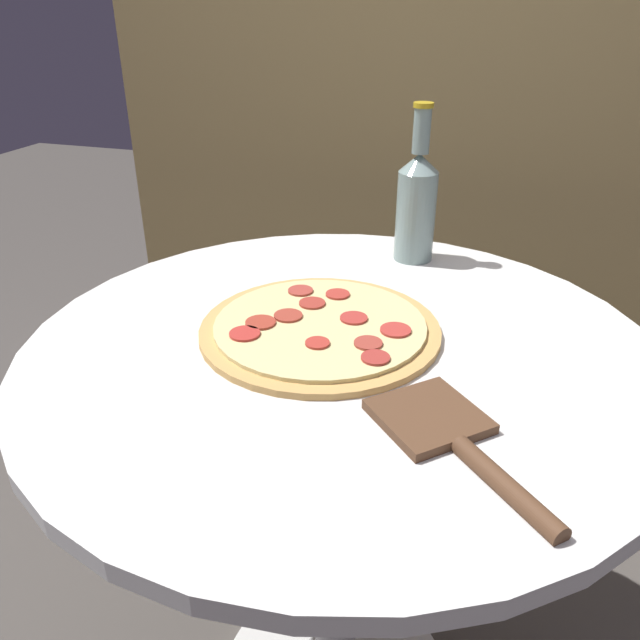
# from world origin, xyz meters

# --- Properties ---
(table) EXTENTS (0.88, 0.88, 0.76)m
(table) POSITION_xyz_m (0.00, 0.00, 0.59)
(table) COLOR silver
(table) RESTS_ON ground_plane
(fence_panel) EXTENTS (1.78, 0.04, 1.75)m
(fence_panel) POSITION_xyz_m (0.00, 0.89, 0.88)
(fence_panel) COLOR tan
(fence_panel) RESTS_ON ground_plane
(pizza) EXTENTS (0.34, 0.34, 0.02)m
(pizza) POSITION_xyz_m (-0.03, 0.01, 0.77)
(pizza) COLOR tan
(pizza) RESTS_ON table
(beer_bottle) EXTENTS (0.07, 0.07, 0.27)m
(beer_bottle) POSITION_xyz_m (0.04, 0.34, 0.87)
(beer_bottle) COLOR gray
(beer_bottle) RESTS_ON table
(pizza_paddle) EXTENTS (0.23, 0.23, 0.02)m
(pizza_paddle) POSITION_xyz_m (0.18, -0.18, 0.77)
(pizza_paddle) COLOR brown
(pizza_paddle) RESTS_ON table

